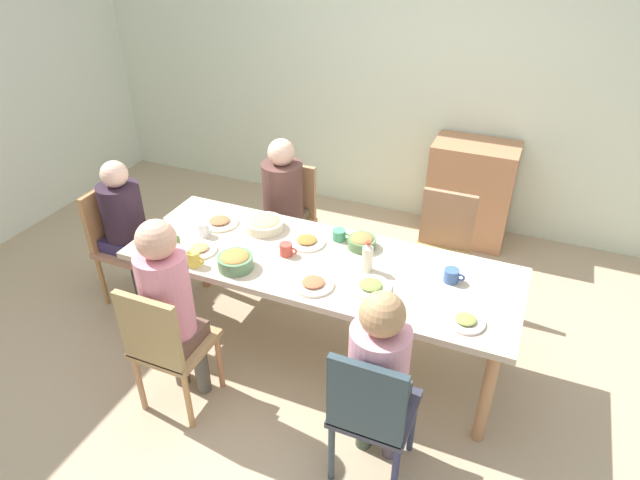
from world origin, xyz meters
The scene contains 29 objects.
ground_plane centered at (0.00, 0.00, 0.00)m, with size 7.56×7.56×0.00m, color tan.
wall_back centered at (0.00, 2.16, 1.30)m, with size 6.54×0.12×2.60m, color silver.
dining_table centered at (0.00, 0.00, 0.66)m, with size 2.44×0.85×0.73m.
chair_0 centered at (-0.61, -0.80, 0.51)m, with size 0.40×0.40×0.90m.
person_0 centered at (-0.61, -0.71, 0.75)m, with size 0.30×0.30×1.26m.
chair_1 centered at (-0.61, 0.80, 0.51)m, with size 0.40×0.40×0.90m.
person_1 centered at (-0.61, 0.71, 0.70)m, with size 0.31×0.31×1.17m.
chair_2 centered at (0.61, -0.80, 0.51)m, with size 0.40×0.40×0.90m.
person_2 centered at (0.61, -0.71, 0.71)m, with size 0.30×0.30×1.17m.
chair_3 centered at (-1.60, 0.00, 0.51)m, with size 0.40×0.40×0.90m.
person_3 centered at (-1.51, 0.00, 0.68)m, with size 0.30×0.30×1.14m.
chair_4 centered at (0.61, 0.80, 0.51)m, with size 0.40×0.40×0.90m.
plate_0 centered at (0.06, -0.25, 0.75)m, with size 0.24×0.24×0.04m.
plate_1 centered at (0.38, -0.15, 0.75)m, with size 0.24×0.24×0.04m.
plate_2 centered at (0.94, -0.24, 0.75)m, with size 0.21×0.21×0.04m.
plate_3 centered at (-0.81, 0.15, 0.75)m, with size 0.25×0.25×0.04m.
plate_4 centered at (-0.16, 0.15, 0.75)m, with size 0.24×0.24×0.04m.
plate_5 centered at (-0.75, -0.20, 0.75)m, with size 0.22×0.22×0.04m.
bowl_0 centered at (0.19, 0.24, 0.78)m, with size 0.18×0.18×0.08m.
bowl_1 centered at (-0.44, -0.27, 0.79)m, with size 0.22×0.22×0.10m.
bowl_2 centered at (-0.50, 0.21, 0.78)m, with size 0.26×0.26×0.08m.
cup_0 centered at (0.79, 0.10, 0.78)m, with size 0.12×0.09×0.08m.
cup_1 centered at (-0.22, -0.02, 0.77)m, with size 0.12×0.08×0.08m.
cup_2 centered at (-0.68, -0.35, 0.78)m, with size 0.11×0.08×0.10m.
cup_3 centered at (-0.82, -0.03, 0.78)m, with size 0.11×0.07×0.09m.
cup_4 centered at (0.02, 0.27, 0.77)m, with size 0.12×0.09×0.07m.
bottle_0 centered at (0.30, 0.01, 0.83)m, with size 0.06×0.06×0.20m.
bottle_1 centered at (-0.79, -0.35, 0.84)m, with size 0.05×0.05×0.22m.
side_cabinet centered at (0.63, 1.86, 0.45)m, with size 0.70×0.44×0.90m, color #B27952.
Camera 1 is at (1.10, -2.62, 2.67)m, focal length 31.16 mm.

